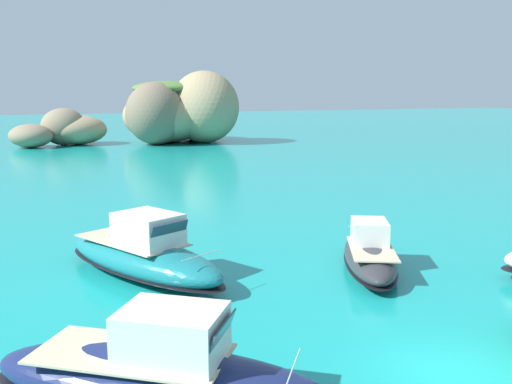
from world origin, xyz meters
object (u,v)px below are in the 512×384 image
(islet_large, at_px, (179,112))
(islet_small, at_px, (64,130))
(motorboat_navy, at_px, (158,375))
(motorboat_teal, at_px, (143,255))
(motorboat_charcoal, at_px, (370,254))

(islet_large, distance_m, islet_small, 18.01)
(motorboat_navy, distance_m, motorboat_teal, 11.23)
(islet_small, distance_m, motorboat_teal, 67.07)
(islet_small, height_order, motorboat_charcoal, islet_small)
(islet_small, relative_size, motorboat_charcoal, 2.03)
(islet_small, xyz_separation_m, motorboat_charcoal, (8.81, -70.15, -1.59))
(islet_large, height_order, motorboat_navy, islet_large)
(islet_small, bearing_deg, islet_large, -4.91)
(islet_large, xyz_separation_m, motorboat_teal, (-19.06, -65.52, -3.83))
(islet_small, xyz_separation_m, motorboat_navy, (-3.09, -78.13, -1.42))
(islet_large, xyz_separation_m, motorboat_navy, (-20.87, -76.61, -3.89))
(motorboat_charcoal, bearing_deg, islet_small, 97.15)
(motorboat_charcoal, distance_m, motorboat_teal, 10.55)
(islet_small, bearing_deg, motorboat_teal, -91.09)
(motorboat_charcoal, height_order, motorboat_navy, motorboat_navy)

